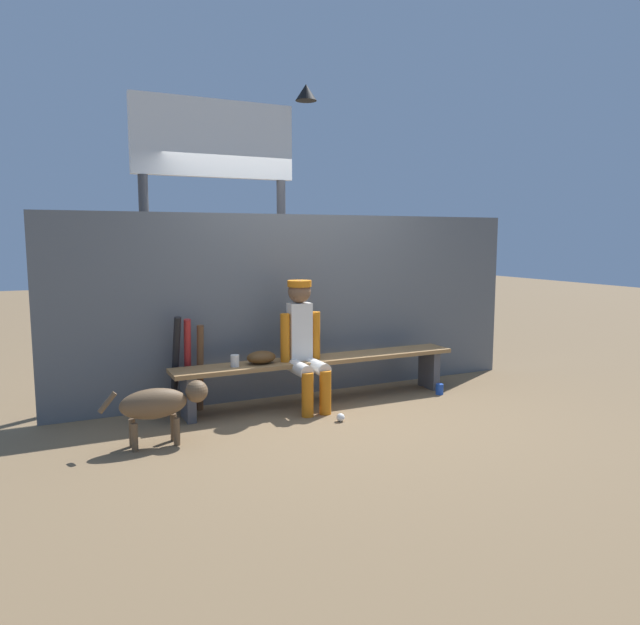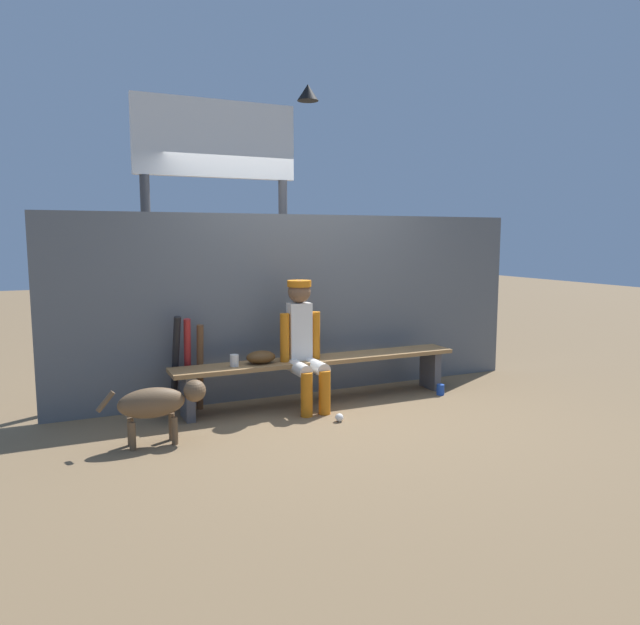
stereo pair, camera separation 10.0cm
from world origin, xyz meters
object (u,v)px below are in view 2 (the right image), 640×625
Objects in this scene: player_seated at (304,340)px; scoreboard at (223,175)px; bat_wood_dark at (200,368)px; bat_aluminum_red at (188,365)px; dugout_bench at (320,367)px; baseball_glove at (261,357)px; cup_on_ground at (440,390)px; baseball at (339,418)px; cup_on_bench at (234,360)px; bat_aluminum_black at (175,364)px; dog at (159,403)px.

scoreboard is (-0.40, 1.28, 1.64)m from player_seated.
bat_wood_dark is 0.12m from bat_aluminum_red.
player_seated is at bearing -18.80° from bat_aluminum_red.
player_seated is (-0.22, -0.11, 0.30)m from dugout_bench.
baseball_glove is 2.55× the size of cup_on_ground.
bat_aluminum_red is 0.27× the size of scoreboard.
baseball is at bearing -39.69° from bat_wood_dark.
bat_wood_dark reaches higher than cup_on_bench.
bat_aluminum_black is at bearing 145.00° from baseball.
dog is at bearing -145.31° from cup_on_bench.
scoreboard reaches higher than dugout_bench.
player_seated is 11.10× the size of cup_on_bench.
baseball_glove is 0.69m from bat_aluminum_red.
bat_aluminum_red is at bearing 168.87° from dugout_bench.
bat_wood_dark is 2.46m from cup_on_ground.
bat_aluminum_red is 0.46m from cup_on_bench.
bat_wood_dark is (-0.53, 0.22, -0.10)m from baseball_glove.
baseball is 2.95m from scoreboard.
baseball is (-0.10, -0.64, -0.32)m from dugout_bench.
bat_aluminum_black reaches higher than bat_wood_dark.
dog is (-1.04, -0.56, -0.17)m from baseball_glove.
player_seated is 1.59m from cup_on_ground.
baseball is at bearing -38.72° from cup_on_bench.
dugout_bench is at bearing 25.91° from player_seated.
baseball is (1.26, -0.88, -0.42)m from bat_aluminum_black.
bat_aluminum_black is 2.69m from cup_on_ground.
dugout_bench is 0.38m from player_seated.
player_seated is at bearing -154.09° from dugout_bench.
scoreboard is at bearing 90.40° from baseball_glove.
player_seated is 0.68m from cup_on_bench.
scoreboard is at bearing 107.42° from player_seated.
player_seated is 4.36× the size of baseball_glove.
bat_aluminum_black is (-1.15, 0.34, -0.20)m from player_seated.
scoreboard is 3.93× the size of dog.
cup_on_ground is (1.25, -0.28, -0.30)m from dugout_bench.
bat_wood_dark is 0.89× the size of bat_aluminum_black.
baseball_glove is at bearing 171.53° from cup_on_ground.
cup_on_ground is at bearing -6.79° from cup_on_bench.
dog is at bearing -162.44° from player_seated.
bat_aluminum_black is at bearing 174.32° from bat_wood_dark.
player_seated is at bearing -14.99° from baseball_glove.
cup_on_bench reaches higher than dugout_bench.
player_seated is at bearing -16.72° from bat_aluminum_black.
bat_aluminum_black reaches higher than bat_aluminum_red.
player_seated is at bearing 17.56° from dog.
bat_aluminum_black is 0.56m from cup_on_bench.
bat_aluminum_black is at bearing 168.83° from cup_on_ground.
bat_aluminum_black is at bearing 163.28° from player_seated.
dugout_bench is 3.16× the size of bat_aluminum_black.
baseball_glove is (-0.39, 0.11, -0.15)m from player_seated.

